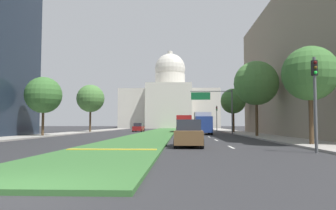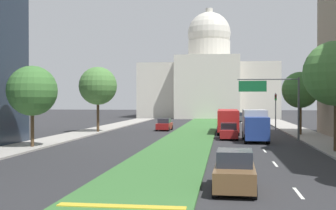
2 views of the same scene
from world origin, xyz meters
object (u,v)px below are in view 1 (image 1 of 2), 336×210
Objects in this scene: traffic_light_near_right at (315,91)px; capitol_building at (170,104)px; street_tree_right_mid at (256,83)px; sedan_lead_stopped at (189,134)px; traffic_light_far_right at (217,115)px; street_tree_left_mid at (44,95)px; street_tree_left_far at (91,99)px; sedan_far_horizon at (184,127)px; sedan_distant at (139,128)px; street_tree_right_far at (233,101)px; sedan_midblock at (184,129)px; overhead_guide_sign at (216,102)px; street_tree_right_near at (310,74)px; box_truck_delivery at (203,123)px; sedan_very_far at (192,126)px; city_bus at (184,122)px.

capitol_building is at bearing 96.78° from traffic_light_near_right.
street_tree_right_mid is at bearing -80.28° from capitol_building.
street_tree_right_mid reaches higher than sedan_lead_stopped.
street_tree_left_mid is at bearing -131.77° from traffic_light_far_right.
sedan_far_horizon is (16.79, 20.62, -5.17)m from street_tree_left_far.
street_tree_right_mid is at bearing -53.92° from sedan_distant.
capitol_building is at bearing 99.72° from street_tree_right_mid.
street_tree_right_far is at bearing 33.41° from street_tree_left_mid.
sedan_midblock is at bearing -90.49° from sedan_far_horizon.
overhead_guide_sign is 23.66m from street_tree_right_near.
street_tree_right_far reaches higher than traffic_light_far_right.
street_tree_right_near is 0.79× the size of street_tree_right_mid.
box_truck_delivery is at bearing -125.83° from street_tree_right_far.
street_tree_right_mid is 1.39× the size of box_truck_delivery.
box_truck_delivery reaches higher than sedan_lead_stopped.
traffic_light_near_right is 1.00× the size of traffic_light_far_right.
sedan_far_horizon is at bearing 96.41° from traffic_light_near_right.
sedan_distant is (-16.96, 23.27, -5.49)m from street_tree_right_mid.
box_truck_delivery is (-4.11, 28.18, -1.64)m from traffic_light_near_right.
street_tree_right_far is at bearing -80.36° from traffic_light_far_right.
traffic_light_near_right is 44.14m from street_tree_left_far.
street_tree_left_mid reaches higher than sedan_very_far.
traffic_light_far_right is 0.72× the size of street_tree_left_mid.
capitol_building is at bearing 98.35° from street_tree_right_near.
traffic_light_far_right is 10.17m from street_tree_right_far.
street_tree_left_far is 27.09m from sedan_far_horizon.
street_tree_left_far reaches higher than traffic_light_near_right.
street_tree_right_mid reaches higher than overhead_guide_sign.
sedan_lead_stopped is (-6.74, -41.78, -2.46)m from traffic_light_far_right.
traffic_light_far_right is 0.59× the size of street_tree_right_mid.
capitol_building is 63.02m from sedan_midblock.
traffic_light_near_right is at bearing -83.59° from sedan_far_horizon.
street_tree_right_near is 27.30m from sedan_midblock.
sedan_midblock is (-6.75, 30.65, -2.50)m from traffic_light_near_right.
capitol_building is at bearing 85.06° from sedan_distant.
street_tree_right_mid is (12.61, -73.60, -2.37)m from capitol_building.
capitol_building is 7.16× the size of sedan_far_horizon.
street_tree_left_mid is 0.85× the size of street_tree_left_far.
traffic_light_far_right is 1.22× the size of sedan_very_far.
sedan_lead_stopped is 35.03m from city_bus.
sedan_midblock is (16.98, 11.23, -4.17)m from street_tree_left_mid.
traffic_light_near_right is 28.52m from overhead_guide_sign.
sedan_midblock reaches higher than sedan_distant.
street_tree_left_mid reaches higher than box_truck_delivery.
street_tree_right_mid is 29.32m from sedan_distant.
capitol_building is 4.63× the size of street_tree_left_mid.
sedan_far_horizon is at bearing 89.77° from sedan_lead_stopped.
street_tree_left_mid is 0.65× the size of city_bus.
capitol_building is 7.08× the size of sedan_midblock.
sedan_distant is (-17.08, 6.52, -4.59)m from street_tree_right_far.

